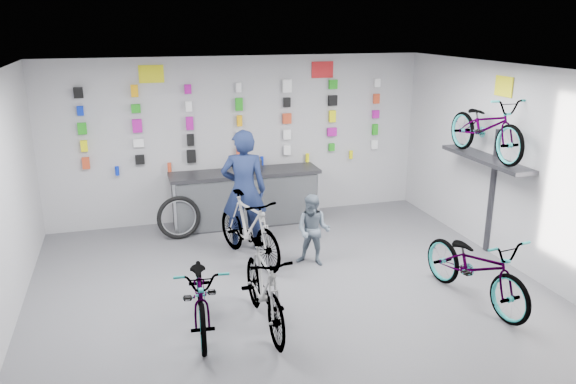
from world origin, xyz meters
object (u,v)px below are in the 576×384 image
object	(u,v)px
bike_right	(476,266)
customer	(313,230)
clerk	(244,190)
bike_service	(249,228)
counter	(246,199)
bike_left	(201,292)
bike_center	(264,287)

from	to	relation	value
bike_right	customer	distance (m)	2.40
clerk	bike_service	bearing A→B (deg)	97.57
counter	bike_right	world-z (taller)	same
bike_right	bike_service	world-z (taller)	bike_service
bike_left	customer	bearing A→B (deg)	41.48
bike_right	customer	bearing A→B (deg)	125.88
bike_center	clerk	size ratio (longest dim) A/B	0.87
counter	bike_left	xyz separation A→B (m)	(-1.29, -3.42, -0.02)
bike_left	bike_service	distance (m)	2.05
bike_service	counter	bearing A→B (deg)	61.57
bike_service	clerk	bearing A→B (deg)	67.36
bike_left	bike_center	world-z (taller)	bike_center
bike_left	counter	bearing A→B (deg)	74.81
bike_right	bike_service	bearing A→B (deg)	131.98
bike_left	customer	size ratio (longest dim) A/B	1.59
bike_left	clerk	bearing A→B (deg)	71.41
bike_left	bike_right	distance (m)	3.58
bike_service	bike_right	bearing A→B (deg)	-57.66
clerk	customer	bearing A→B (deg)	145.17
bike_right	counter	bearing A→B (deg)	112.83
bike_left	bike_center	bearing A→B (deg)	-9.56
bike_service	clerk	world-z (taller)	clerk
bike_left	clerk	size ratio (longest dim) A/B	0.89
counter	bike_service	xyz separation A→B (m)	(-0.30, -1.63, 0.05)
bike_right	clerk	world-z (taller)	clerk
counter	clerk	size ratio (longest dim) A/B	1.36
counter	customer	distance (m)	2.14
counter	bike_left	distance (m)	3.66
bike_right	customer	size ratio (longest dim) A/B	1.72
bike_right	bike_service	distance (m)	3.35
bike_right	customer	xyz separation A→B (m)	(-1.67, 1.73, 0.05)
counter	bike_left	size ratio (longest dim) A/B	1.54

